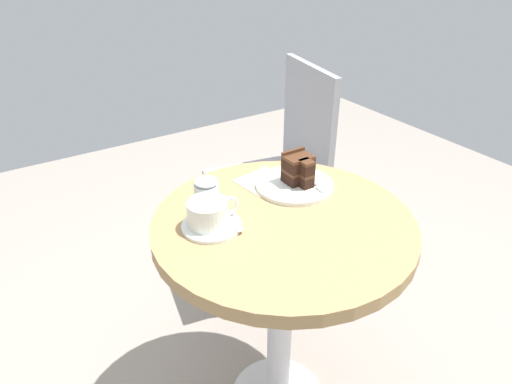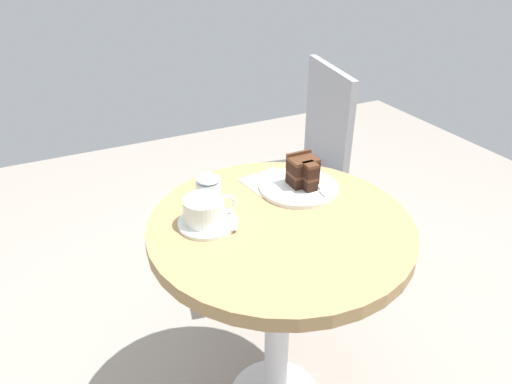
# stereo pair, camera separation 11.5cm
# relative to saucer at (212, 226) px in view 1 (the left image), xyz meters

# --- Properties ---
(cafe_table) EXTENTS (0.65, 0.65, 0.69)m
(cafe_table) POSITION_rel_saucer_xyz_m (0.16, -0.06, -0.13)
(cafe_table) COLOR #A37F51
(cafe_table) RESTS_ON ground
(saucer) EXTENTS (0.14, 0.14, 0.01)m
(saucer) POSITION_rel_saucer_xyz_m (0.00, 0.00, 0.00)
(saucer) COLOR silver
(saucer) RESTS_ON cafe_table
(coffee_cup) EXTENTS (0.13, 0.10, 0.06)m
(coffee_cup) POSITION_rel_saucer_xyz_m (-0.00, 0.01, 0.04)
(coffee_cup) COLOR silver
(coffee_cup) RESTS_ON saucer
(teaspoon) EXTENTS (0.03, 0.10, 0.00)m
(teaspoon) POSITION_rel_saucer_xyz_m (0.05, -0.03, 0.01)
(teaspoon) COLOR silver
(teaspoon) RESTS_ON saucer
(cake_plate) EXTENTS (0.21, 0.21, 0.01)m
(cake_plate) POSITION_rel_saucer_xyz_m (0.28, 0.05, 0.00)
(cake_plate) COLOR silver
(cake_plate) RESTS_ON cafe_table
(cake_slice) EXTENTS (0.07, 0.08, 0.08)m
(cake_slice) POSITION_rel_saucer_xyz_m (0.30, 0.05, 0.05)
(cake_slice) COLOR black
(cake_slice) RESTS_ON cake_plate
(fork) EXTENTS (0.03, 0.14, 0.00)m
(fork) POSITION_rel_saucer_xyz_m (0.32, 0.01, 0.01)
(fork) COLOR silver
(fork) RESTS_ON cake_plate
(napkin) EXTENTS (0.16, 0.14, 0.00)m
(napkin) POSITION_rel_saucer_xyz_m (0.23, 0.12, -0.00)
(napkin) COLOR beige
(napkin) RESTS_ON cafe_table
(cafe_chair) EXTENTS (0.44, 0.44, 0.90)m
(cafe_chair) POSITION_rel_saucer_xyz_m (0.53, 0.44, -0.16)
(cafe_chair) COLOR #9E9EA3
(cafe_chair) RESTS_ON ground
(sugar_pot) EXTENTS (0.07, 0.07, 0.06)m
(sugar_pot) POSITION_rel_saucer_xyz_m (0.05, 0.12, 0.03)
(sugar_pot) COLOR silver
(sugar_pot) RESTS_ON cafe_table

